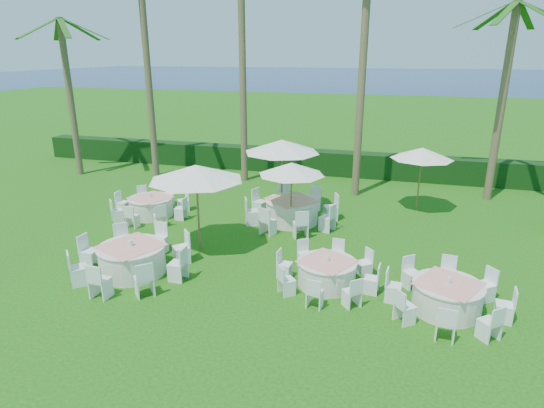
{
  "coord_description": "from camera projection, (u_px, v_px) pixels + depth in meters",
  "views": [
    {
      "loc": [
        2.93,
        -10.87,
        6.04
      ],
      "look_at": [
        -0.88,
        2.73,
        1.3
      ],
      "focal_mm": 30.0,
      "sensor_mm": 36.0,
      "label": 1
    }
  ],
  "objects": [
    {
      "name": "banquet_table_a",
      "position": [
        132.0,
        258.0,
        12.96
      ],
      "size": [
        3.34,
        3.34,
        1.01
      ],
      "color": "silver",
      "rests_on": "ground"
    },
    {
      "name": "palm_d",
      "position": [
        503.0,
        95.0,
        18.24
      ],
      "size": [
        4.4,
        4.01,
        7.92
      ],
      "color": "brown",
      "rests_on": "ground"
    },
    {
      "name": "banquet_table_c",
      "position": [
        447.0,
        296.0,
        11.06
      ],
      "size": [
        2.96,
        2.96,
        0.9
      ],
      "color": "silver",
      "rests_on": "ground"
    },
    {
      "name": "banquet_table_b",
      "position": [
        327.0,
        272.0,
        12.3
      ],
      "size": [
        2.81,
        2.81,
        0.86
      ],
      "color": "silver",
      "rests_on": "ground"
    },
    {
      "name": "umbrella_c",
      "position": [
        282.0,
        146.0,
        17.33
      ],
      "size": [
        2.92,
        2.92,
        2.88
      ],
      "color": "brown",
      "rests_on": "ground"
    },
    {
      "name": "banquet_table_d",
      "position": [
        151.0,
        206.0,
        17.5
      ],
      "size": [
        2.95,
        2.95,
        0.9
      ],
      "color": "silver",
      "rests_on": "ground"
    },
    {
      "name": "hedge",
      "position": [
        337.0,
        163.0,
        23.36
      ],
      "size": [
        34.0,
        1.0,
        1.2
      ],
      "primitive_type": "cube",
      "color": "black",
      "rests_on": "ground"
    },
    {
      "name": "ground",
      "position": [
        276.0,
        281.0,
        12.59
      ],
      "size": [
        120.0,
        120.0,
        0.0
      ],
      "primitive_type": "plane",
      "color": "#12520E",
      "rests_on": "ground"
    },
    {
      "name": "palm_f",
      "position": [
        69.0,
        91.0,
        22.31
      ],
      "size": [
        4.3,
        4.34,
        7.59
      ],
      "color": "brown",
      "rests_on": "ground"
    },
    {
      "name": "umbrella_d",
      "position": [
        422.0,
        153.0,
        17.5
      ],
      "size": [
        2.4,
        2.4,
        2.55
      ],
      "color": "brown",
      "rests_on": "ground"
    },
    {
      "name": "palm_b",
      "position": [
        243.0,
        69.0,
        20.87
      ],
      "size": [
        4.35,
        4.28,
        9.65
      ],
      "color": "brown",
      "rests_on": "ground"
    },
    {
      "name": "palm_c",
      "position": [
        365.0,
        31.0,
        18.08
      ],
      "size": [
        4.4,
        4.11,
        12.67
      ],
      "color": "brown",
      "rests_on": "ground"
    },
    {
      "name": "umbrella_a",
      "position": [
        196.0,
        173.0,
        13.87
      ],
      "size": [
        2.95,
        2.95,
        2.78
      ],
      "color": "brown",
      "rests_on": "ground"
    },
    {
      "name": "umbrella_b",
      "position": [
        292.0,
        169.0,
        15.53
      ],
      "size": [
        2.31,
        2.31,
        2.46
      ],
      "color": "brown",
      "rests_on": "ground"
    },
    {
      "name": "banquet_table_e",
      "position": [
        292.0,
        210.0,
        16.85
      ],
      "size": [
        3.41,
        3.41,
        1.04
      ],
      "color": "silver",
      "rests_on": "ground"
    },
    {
      "name": "palm_a",
      "position": [
        148.0,
        69.0,
        21.72
      ],
      "size": [
        4.41,
        4.03,
        9.61
      ],
      "color": "brown",
      "rests_on": "ground"
    },
    {
      "name": "ocean",
      "position": [
        390.0,
        79.0,
        105.7
      ],
      "size": [
        260.0,
        260.0,
        0.0
      ],
      "primitive_type": "plane",
      "color": "navy",
      "rests_on": "ground"
    }
  ]
}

